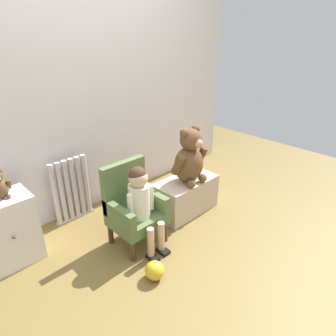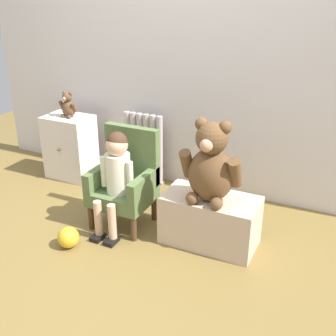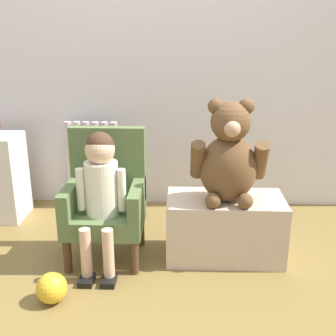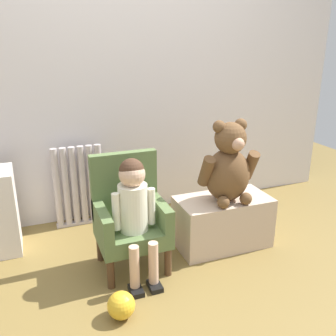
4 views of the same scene
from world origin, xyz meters
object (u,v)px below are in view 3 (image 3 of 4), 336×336
object	(u,v)px
child_armchair	(106,199)
toy_ball	(52,288)
radiator	(93,166)
large_teddy_bear	(229,158)
child_figure	(101,182)
low_bench	(225,227)

from	to	relation	value
child_armchair	toy_ball	world-z (taller)	child_armchair
radiator	toy_ball	bearing A→B (deg)	-88.29
large_teddy_bear	radiator	bearing A→B (deg)	141.25
child_figure	large_teddy_bear	bearing A→B (deg)	6.71
child_armchair	child_figure	size ratio (longest dim) A/B	0.98
low_bench	large_teddy_bear	distance (m)	0.41
low_bench	toy_ball	world-z (taller)	low_bench
low_bench	child_armchair	bearing A→B (deg)	179.93
toy_ball	large_teddy_bear	bearing A→B (deg)	27.06
radiator	child_figure	distance (m)	0.81
child_armchair	low_bench	size ratio (longest dim) A/B	1.12
child_armchair	toy_ball	size ratio (longest dim) A/B	4.90
radiator	low_bench	size ratio (longest dim) A/B	0.98
large_teddy_bear	toy_ball	size ratio (longest dim) A/B	3.75
child_armchair	low_bench	bearing A→B (deg)	-0.07
toy_ball	child_armchair	bearing A→B (deg)	68.69
radiator	toy_ball	xyz separation A→B (m)	(0.03, -1.11, -0.23)
low_bench	large_teddy_bear	size ratio (longest dim) A/B	1.17
radiator	large_teddy_bear	xyz separation A→B (m)	(0.86, -0.69, 0.27)
child_figure	low_bench	world-z (taller)	child_figure
child_figure	low_bench	bearing A→B (deg)	9.73
large_teddy_bear	toy_ball	world-z (taller)	large_teddy_bear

